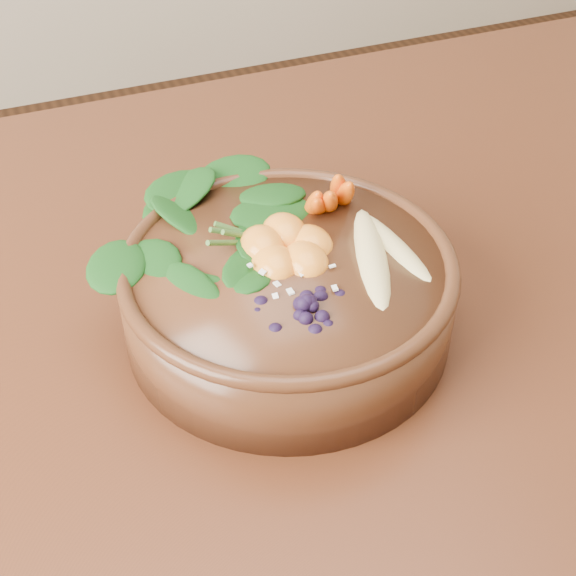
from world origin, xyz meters
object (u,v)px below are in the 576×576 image
Objects in this scene: mandarin_cluster at (287,234)px; blueberry_pile at (302,289)px; dining_table at (368,327)px; carrot_cluster at (334,169)px; stoneware_bowl at (288,297)px; kale_heap at (228,205)px; banana_halves at (384,238)px.

blueberry_pile reaches higher than mandarin_cluster.
carrot_cluster is at bearing 177.37° from dining_table.
stoneware_bowl is 0.12m from carrot_cluster.
stoneware_bowl is 3.15× the size of mandarin_cluster.
carrot_cluster is 0.60× the size of blueberry_pile.
kale_heap reaches higher than stoneware_bowl.
dining_table is 0.20m from banana_halves.
kale_heap is at bearing 124.15° from mandarin_cluster.
mandarin_cluster is (0.01, 0.02, 0.06)m from stoneware_bowl.
kale_heap reaches higher than dining_table.
dining_table is at bearing 27.22° from stoneware_bowl.
banana_halves is (0.08, -0.02, 0.05)m from stoneware_bowl.
carrot_cluster is at bearing 113.06° from banana_halves.
carrot_cluster is (0.07, 0.06, 0.08)m from stoneware_bowl.
blueberry_pile is (0.02, -0.13, -0.00)m from kale_heap.
carrot_cluster is 0.08m from mandarin_cluster.
banana_halves is 0.08m from mandarin_cluster.
carrot_cluster is at bearing 56.38° from blueberry_pile.
stoneware_bowl is at bearing -123.69° from carrot_cluster.
dining_table is 11.82× the size of blueberry_pile.
mandarin_cluster is at bearing -129.81° from carrot_cluster.
mandarin_cluster is at bearing 170.25° from banana_halves.
carrot_cluster is 0.15m from blueberry_pile.
stoneware_bowl is at bearing -152.78° from dining_table.
kale_heap is at bearing -169.49° from carrot_cluster.
carrot_cluster reaches higher than mandarin_cluster.
carrot_cluster reaches higher than banana_halves.
banana_halves reaches higher than dining_table.
stoneware_bowl is 1.53× the size of kale_heap.
carrot_cluster is at bearing -3.55° from kale_heap.
mandarin_cluster is at bearing 69.59° from stoneware_bowl.
mandarin_cluster reaches higher than banana_halves.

